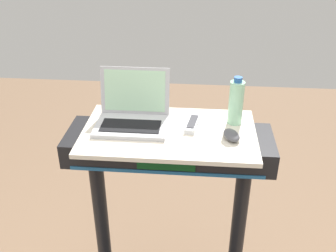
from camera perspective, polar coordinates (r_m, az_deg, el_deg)
desk_board at (r=1.69m, az=0.15°, el=-0.96°), size 0.74×0.45×0.02m
laptop at (r=1.73m, az=-5.16°, el=1.72°), size 0.31×0.26×0.23m
computer_mouse at (r=1.64m, az=9.19°, el=-1.32°), size 0.09×0.11×0.03m
water_bottle at (r=1.73m, az=9.84°, el=3.44°), size 0.06×0.06×0.22m
tv_remote at (r=1.72m, az=3.56°, el=0.37°), size 0.07×0.17×0.02m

